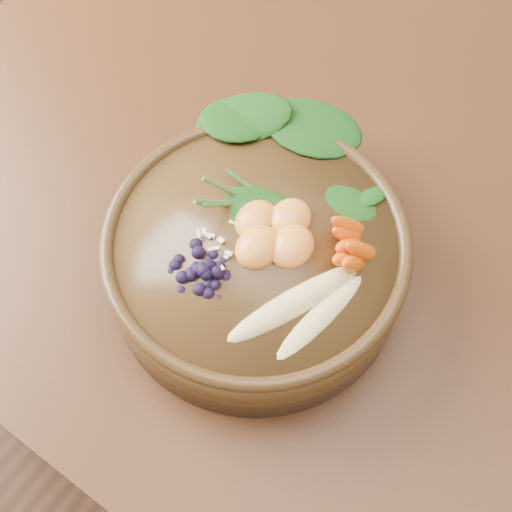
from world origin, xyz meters
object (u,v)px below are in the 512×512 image
(carrot_cluster, at_px, (363,223))
(stoneware_bowl, at_px, (256,261))
(dining_table, at_px, (500,320))
(kale_heap, at_px, (287,166))
(mandarin_cluster, at_px, (274,225))
(banana_halves, at_px, (308,303))
(blueberry_pile, at_px, (199,261))

(carrot_cluster, bearing_deg, stoneware_bowl, -123.69)
(dining_table, bearing_deg, kale_heap, -162.19)
(mandarin_cluster, bearing_deg, stoneware_bowl, -120.82)
(dining_table, distance_m, carrot_cluster, 0.30)
(carrot_cluster, relative_size, mandarin_cluster, 0.87)
(kale_heap, height_order, banana_halves, kale_heap)
(banana_halves, distance_m, blueberry_pile, 0.11)
(carrot_cluster, bearing_deg, banana_halves, -66.94)
(mandarin_cluster, bearing_deg, kale_heap, 113.74)
(stoneware_bowl, distance_m, carrot_cluster, 0.13)
(kale_heap, xyz_separation_m, banana_halves, (0.10, -0.11, -0.01))
(dining_table, xyz_separation_m, kale_heap, (-0.27, -0.09, 0.20))
(dining_table, xyz_separation_m, mandarin_cluster, (-0.24, -0.15, 0.20))
(stoneware_bowl, bearing_deg, kale_heap, 102.39)
(kale_heap, height_order, carrot_cluster, carrot_cluster)
(stoneware_bowl, xyz_separation_m, carrot_cluster, (0.09, 0.05, 0.09))
(blueberry_pile, bearing_deg, carrot_cluster, 45.97)
(stoneware_bowl, xyz_separation_m, mandarin_cluster, (0.01, 0.02, 0.06))
(kale_heap, bearing_deg, carrot_cluster, -13.97)
(kale_heap, xyz_separation_m, blueberry_pile, (-0.01, -0.14, -0.00))
(dining_table, height_order, kale_heap, kale_heap)
(mandarin_cluster, bearing_deg, banana_halves, -34.23)
(banana_halves, bearing_deg, stoneware_bowl, -177.26)
(kale_heap, relative_size, carrot_cluster, 2.38)
(carrot_cluster, bearing_deg, blueberry_pile, -109.55)
(dining_table, xyz_separation_m, stoneware_bowl, (-0.25, -0.17, 0.14))
(kale_heap, bearing_deg, blueberry_pile, -92.68)
(dining_table, bearing_deg, mandarin_cluster, -148.10)
(carrot_cluster, height_order, mandarin_cluster, carrot_cluster)
(dining_table, bearing_deg, stoneware_bowl, -146.36)
(dining_table, relative_size, blueberry_pile, 10.92)
(dining_table, distance_m, kale_heap, 0.35)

